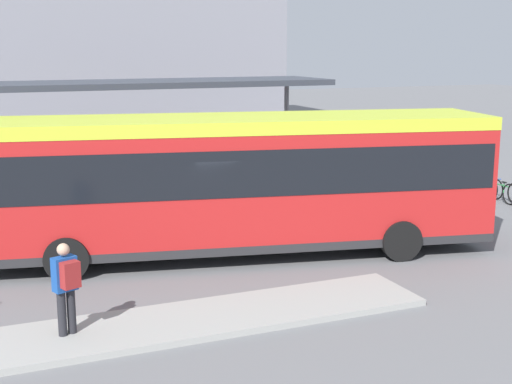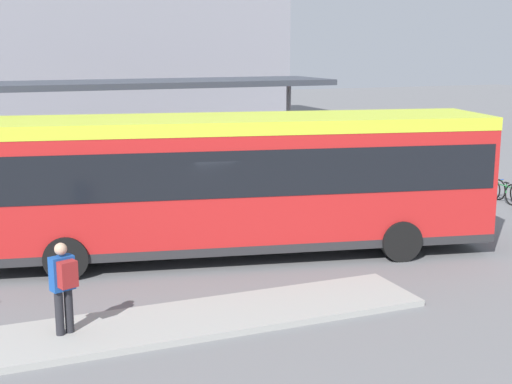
# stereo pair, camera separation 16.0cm
# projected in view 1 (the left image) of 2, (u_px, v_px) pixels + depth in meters

# --- Properties ---
(ground_plane) EXTENTS (120.00, 120.00, 0.00)m
(ground_plane) POSITION_uv_depth(u_px,v_px,m) (233.00, 255.00, 17.26)
(ground_plane) COLOR slate
(curb_island) EXTENTS (9.56, 1.80, 0.12)m
(curb_island) POSITION_uv_depth(u_px,v_px,m) (177.00, 323.00, 12.84)
(curb_island) COLOR #9E9E99
(curb_island) RESTS_ON ground_plane
(city_bus) EXTENTS (12.58, 5.04, 3.34)m
(city_bus) POSITION_uv_depth(u_px,v_px,m) (233.00, 176.00, 16.87)
(city_bus) COLOR red
(city_bus) RESTS_ON ground_plane
(pedestrian_waiting) EXTENTS (0.46, 0.50, 1.61)m
(pedestrian_waiting) POSITION_uv_depth(u_px,v_px,m) (66.00, 283.00, 11.99)
(pedestrian_waiting) COLOR #232328
(pedestrian_waiting) RESTS_ON curb_island
(bicycle_green) EXTENTS (0.48, 1.62, 0.70)m
(bicycle_green) POSITION_uv_depth(u_px,v_px,m) (500.00, 191.00, 23.06)
(bicycle_green) COLOR black
(bicycle_green) RESTS_ON ground_plane
(bicycle_blue) EXTENTS (0.48, 1.63, 0.70)m
(bicycle_blue) POSITION_uv_depth(u_px,v_px,m) (487.00, 186.00, 23.86)
(bicycle_blue) COLOR black
(bicycle_blue) RESTS_ON ground_plane
(station_shelter) EXTENTS (13.26, 3.05, 3.92)m
(station_shelter) POSITION_uv_depth(u_px,v_px,m) (119.00, 86.00, 21.59)
(station_shelter) COLOR #383D47
(station_shelter) RESTS_ON ground_plane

